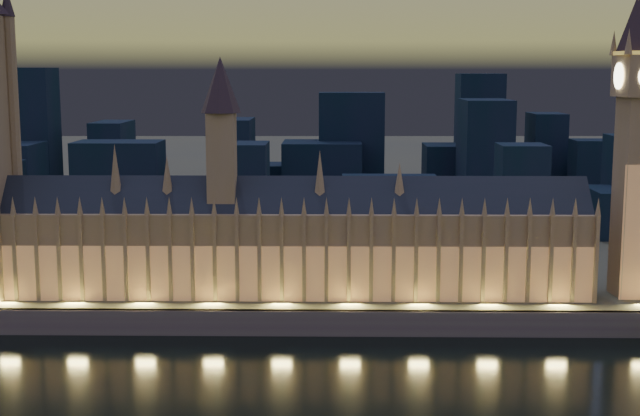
{
  "coord_description": "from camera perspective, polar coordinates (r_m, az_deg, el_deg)",
  "views": [
    {
      "loc": [
        9.6,
        -226.51,
        81.82
      ],
      "look_at": [
        5.0,
        55.0,
        38.0
      ],
      "focal_mm": 50.0,
      "sensor_mm": 36.0,
      "label": 1
    }
  ],
  "objects": [
    {
      "name": "ground_plane",
      "position": [
        241.02,
        -1.43,
        -11.0
      ],
      "size": [
        2000.0,
        2000.0,
        0.0
      ],
      "primitive_type": "plane",
      "color": "black",
      "rests_on": "ground"
    },
    {
      "name": "north_bank",
      "position": [
        750.61,
        0.2,
        2.9
      ],
      "size": [
        2000.0,
        960.0,
        8.0
      ],
      "primitive_type": "cube",
      "color": "#434A3B",
      "rests_on": "ground"
    },
    {
      "name": "embankment_wall",
      "position": [
        278.76,
        -1.08,
        -7.37
      ],
      "size": [
        2000.0,
        2.5,
        8.0
      ],
      "primitive_type": "cube",
      "color": "#56454E",
      "rests_on": "ground"
    },
    {
      "name": "palace_of_westminster",
      "position": [
        294.06,
        -2.53,
        -2.03
      ],
      "size": [
        202.0,
        21.56,
        78.0
      ],
      "color": "#967C4A",
      "rests_on": "north_bank"
    },
    {
      "name": "city_backdrop",
      "position": [
        476.69,
        3.61,
        2.69
      ],
      "size": [
        458.11,
        215.63,
        74.98
      ],
      "color": "black",
      "rests_on": "north_bank"
    }
  ]
}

